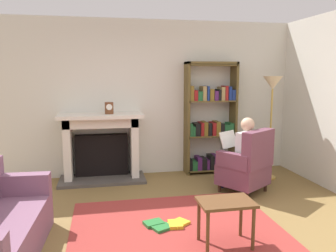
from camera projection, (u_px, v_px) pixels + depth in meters
name	position (u px, v px, depth m)	size (l,w,h in m)	color
ground	(180.00, 237.00, 3.70)	(14.00, 14.00, 0.00)	olive
back_wall	(148.00, 98.00, 5.97)	(5.60, 0.10, 2.70)	silver
side_wall_right	(329.00, 102.00, 5.22)	(0.10, 5.20, 2.70)	silver
area_rug	(174.00, 225.00, 3.99)	(2.40, 1.80, 0.01)	maroon
fireplace	(102.00, 145.00, 5.68)	(1.41, 0.64, 1.13)	#4C4742
mantel_clock	(109.00, 108.00, 5.51)	(0.14, 0.14, 0.19)	brown
bookshelf	(210.00, 121.00, 6.03)	(0.91, 0.32, 1.98)	brown
armchair_reading	(247.00, 165.00, 5.03)	(0.88, 0.87, 0.97)	#331E14
seated_reader	(241.00, 151.00, 5.09)	(0.55, 0.59, 1.14)	silver
side_table	(226.00, 208.00, 3.45)	(0.56, 0.39, 0.49)	brown
scattered_books	(167.00, 224.00, 3.94)	(0.56, 0.36, 0.04)	#267233
floor_lamp	(272.00, 92.00, 5.59)	(0.32, 0.32, 1.74)	#B7933F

